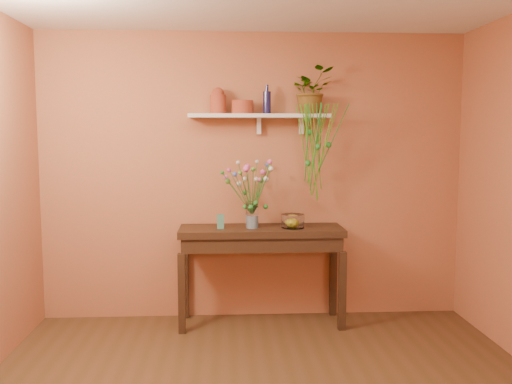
% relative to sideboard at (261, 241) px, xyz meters
% --- Properties ---
extents(room, '(4.04, 4.04, 2.70)m').
position_rel_sideboard_xyz_m(room, '(-0.06, -1.74, 0.58)').
color(room, '#4F331E').
rests_on(room, ground).
extents(sideboard, '(1.49, 0.48, 0.90)m').
position_rel_sideboard_xyz_m(sideboard, '(0.00, 0.00, 0.00)').
color(sideboard, '#392515').
rests_on(sideboard, ground).
extents(wall_shelf, '(1.30, 0.24, 0.19)m').
position_rel_sideboard_xyz_m(wall_shelf, '(0.00, 0.13, 1.14)').
color(wall_shelf, white).
rests_on(wall_shelf, room).
extents(terracotta_jug, '(0.15, 0.15, 0.24)m').
position_rel_sideboard_xyz_m(terracotta_jug, '(-0.39, 0.15, 1.28)').
color(terracotta_jug, '#A53B26').
rests_on(terracotta_jug, wall_shelf).
extents(terracotta_pot, '(0.25, 0.25, 0.12)m').
position_rel_sideboard_xyz_m(terracotta_pot, '(-0.17, 0.13, 1.22)').
color(terracotta_pot, '#A53B26').
rests_on(terracotta_pot, wall_shelf).
extents(blue_bottle, '(0.09, 0.09, 0.26)m').
position_rel_sideboard_xyz_m(blue_bottle, '(0.06, 0.14, 1.27)').
color(blue_bottle, '#181542').
rests_on(blue_bottle, wall_shelf).
extents(spider_plant, '(0.48, 0.45, 0.43)m').
position_rel_sideboard_xyz_m(spider_plant, '(0.47, 0.15, 1.38)').
color(spider_plant, '#27812A').
rests_on(spider_plant, wall_shelf).
extents(plant_fronds, '(0.45, 0.43, 0.88)m').
position_rel_sideboard_xyz_m(plant_fronds, '(0.49, -0.02, 0.89)').
color(plant_fronds, '#27812A').
rests_on(plant_fronds, wall_shelf).
extents(glass_vase, '(0.11, 0.11, 0.24)m').
position_rel_sideboard_xyz_m(glass_vase, '(-0.09, -0.03, 0.23)').
color(glass_vase, white).
rests_on(glass_vase, sideboard).
extents(bouquet, '(0.48, 0.52, 0.49)m').
position_rel_sideboard_xyz_m(bouquet, '(-0.09, -0.03, 0.56)').
color(bouquet, '#386B28').
rests_on(bouquet, glass_vase).
extents(glass_bowl, '(0.21, 0.21, 0.12)m').
position_rel_sideboard_xyz_m(glass_bowl, '(0.29, -0.04, 0.19)').
color(glass_bowl, white).
rests_on(glass_bowl, sideboard).
extents(lemon, '(0.09, 0.09, 0.09)m').
position_rel_sideboard_xyz_m(lemon, '(0.28, -0.04, 0.18)').
color(lemon, yellow).
rests_on(lemon, glass_bowl).
extents(carton, '(0.06, 0.05, 0.13)m').
position_rel_sideboard_xyz_m(carton, '(-0.37, -0.04, 0.20)').
color(carton, '#34657B').
rests_on(carton, sideboard).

